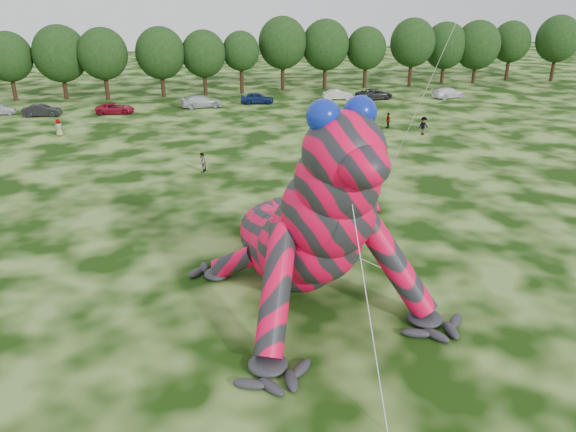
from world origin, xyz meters
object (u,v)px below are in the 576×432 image
at_px(tree_15, 477,52).
at_px(spectator_3, 388,120).
at_px(tree_7, 161,62).
at_px(car_1, 42,110).
at_px(tree_16, 510,51).
at_px(tree_12, 366,57).
at_px(tree_8, 204,63).
at_px(car_7, 449,93).
at_px(car_2, 115,108).
at_px(spectator_4, 59,128).
at_px(tree_9, 241,62).
at_px(tree_13, 412,53).
at_px(car_5, 338,95).
at_px(car_4, 257,98).
at_px(tree_14, 445,53).
at_px(inflatable_gecko, 287,186).
at_px(tree_17, 556,48).
at_px(tree_4, 10,66).
at_px(car_6, 374,94).
at_px(tree_5, 61,62).
at_px(car_3, 201,102).
at_px(tree_11, 325,54).
at_px(spectator_2, 423,126).
at_px(spectator_1, 202,162).
at_px(tree_10, 283,54).
at_px(tree_6, 104,64).

xyz_separation_m(tree_15, spectator_3, (-25.43, -25.57, -3.98)).
bearing_deg(tree_7, car_1, -147.01).
bearing_deg(tree_16, tree_12, -176.33).
relative_size(tree_8, car_7, 1.83).
bearing_deg(car_2, spectator_4, 162.17).
bearing_deg(tree_9, car_1, -158.79).
distance_m(tree_13, spectator_3, 28.94).
bearing_deg(tree_13, car_5, -151.30).
bearing_deg(car_4, tree_8, 47.93).
bearing_deg(tree_14, inflatable_gecko, -124.32).
height_order(tree_17, car_4, tree_17).
height_order(tree_4, tree_14, tree_14).
xyz_separation_m(tree_14, car_6, (-15.56, -10.37, -3.99)).
bearing_deg(car_2, tree_5, 40.32).
bearing_deg(car_3, tree_14, -80.78).
height_order(inflatable_gecko, car_5, inflatable_gecko).
relative_size(tree_9, tree_17, 0.84).
relative_size(tree_5, tree_11, 0.97).
height_order(car_6, spectator_2, spectator_2).
distance_m(tree_8, car_5, 19.20).
distance_m(tree_4, spectator_3, 50.39).
xyz_separation_m(tree_16, spectator_1, (-53.56, -38.18, -3.86)).
relative_size(tree_5, tree_9, 1.13).
xyz_separation_m(tree_14, spectator_2, (-18.02, -30.18, -3.76)).
distance_m(tree_5, tree_13, 50.27).
bearing_deg(car_6, tree_10, 36.48).
relative_size(tree_7, car_7, 1.94).
height_order(tree_4, tree_11, tree_11).
relative_size(tree_4, car_1, 2.11).
xyz_separation_m(tree_16, car_2, (-61.61, -12.45, -4.05)).
bearing_deg(car_1, spectator_3, -108.10).
relative_size(tree_13, car_7, 2.07).
xyz_separation_m(tree_7, car_4, (11.81, -7.74, -4.00)).
bearing_deg(tree_4, tree_16, 0.50).
distance_m(tree_11, car_4, 15.72).
relative_size(tree_17, car_4, 2.37).
distance_m(tree_5, car_3, 20.63).
xyz_separation_m(tree_7, tree_13, (37.21, 0.32, 0.33)).
xyz_separation_m(tree_14, car_5, (-20.47, -9.34, -4.03)).
relative_size(tree_15, car_7, 1.97).
bearing_deg(car_1, spectator_2, -111.32).
height_order(car_2, car_3, car_3).
bearing_deg(spectator_4, tree_5, -87.49).
bearing_deg(tree_15, tree_7, -178.86).
bearing_deg(tree_8, car_5, -23.82).
relative_size(car_7, spectator_3, 2.92).
relative_size(tree_6, tree_13, 0.94).
height_order(car_7, spectator_1, spectator_1).
bearing_deg(tree_11, tree_17, -2.30).
height_order(tree_12, spectator_4, tree_12).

